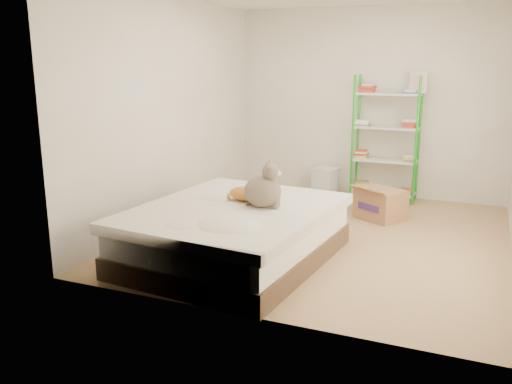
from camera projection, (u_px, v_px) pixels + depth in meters
The scene contains 7 objects.
room at pixel (328, 118), 5.68m from camera, with size 3.81×4.21×2.61m.
bed at pixel (234, 233), 5.22m from camera, with size 1.85×2.22×0.53m.
orange_cat at pixel (248, 192), 5.35m from camera, with size 0.46×0.25×0.19m, color orange, non-canonical shape.
grey_cat at pixel (263, 185), 5.11m from camera, with size 0.32×0.38×0.44m, color #8C785C, non-canonical shape.
shelf_unit at pixel (386, 140), 7.36m from camera, with size 0.92×0.36×1.74m.
cardboard_box at pixel (380, 204), 6.59m from camera, with size 0.67×0.70×0.43m.
white_bin at pixel (325, 181), 7.80m from camera, with size 0.40×0.37×0.38m.
Camera 1 is at (1.52, -5.55, 1.91)m, focal length 38.00 mm.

